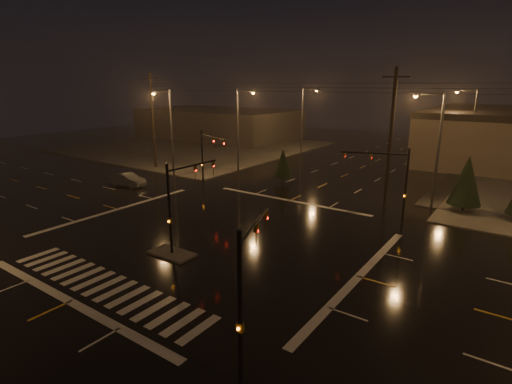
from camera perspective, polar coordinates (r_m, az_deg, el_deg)
ground at (r=29.26m, az=-6.18°, el=-6.25°), size 140.00×140.00×0.00m
sidewalk_nw at (r=70.44m, az=-8.60°, el=6.45°), size 36.00×36.00×0.12m
median_island at (r=26.61m, az=-11.90°, el=-8.60°), size 3.00×1.60×0.15m
crosswalk at (r=23.89m, az=-20.83°, el=-12.39°), size 15.00×2.60×0.01m
stop_bar_near at (r=23.01m, az=-25.03°, el=-13.98°), size 16.00×0.50×0.01m
stop_bar_far at (r=37.75m, az=4.84°, el=-1.22°), size 16.00×0.50×0.01m
commercial_block at (r=82.28m, az=-5.42°, el=9.73°), size 30.00×18.00×5.60m
signal_mast_median at (r=25.97m, az=-10.86°, el=-0.51°), size 0.25×4.59×6.00m
signal_mast_ne at (r=32.42m, az=18.85°, el=2.16°), size 4.84×1.86×6.00m
signal_mast_nw at (r=41.70m, az=-7.04°, el=5.65°), size 4.84×1.86×6.00m
signal_mast_se at (r=14.94m, az=-1.40°, el=-12.62°), size 1.55×3.87×6.00m
streetlight_1 at (r=48.50m, az=-2.34°, el=9.49°), size 2.77×0.32×10.00m
streetlight_2 at (r=61.93m, az=6.83°, el=10.66°), size 2.77×0.32×10.00m
streetlight_3 at (r=37.33m, az=24.22°, el=6.42°), size 2.77×0.32×10.00m
streetlight_4 at (r=56.98m, az=28.28°, el=8.58°), size 2.77×0.32×10.00m
streetlight_5 at (r=46.70m, az=-12.27°, el=8.94°), size 0.32×2.77×10.00m
utility_pole_0 at (r=53.00m, az=-14.53°, el=9.88°), size 2.20×0.32×12.00m
utility_pole_1 at (r=36.10m, az=18.66°, el=7.23°), size 2.20×0.32×12.00m
conifer_0 at (r=37.97m, az=27.87°, el=1.50°), size 2.70×2.70×4.91m
conifer_3 at (r=43.88m, az=3.85°, el=4.19°), size 2.01×2.01×3.84m
car_crossing at (r=45.00m, az=-17.87°, el=1.70°), size 4.36×1.94×1.39m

